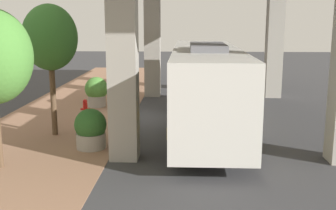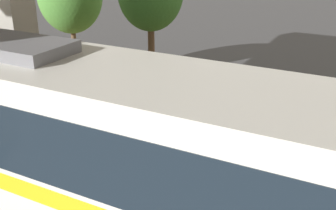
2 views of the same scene
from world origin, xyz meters
name	(u,v)px [view 1 (image 1 of 2)]	position (x,y,z in m)	size (l,w,h in m)	color
ground_plane	(132,118)	(0.00, 0.00, 0.00)	(80.00, 80.00, 0.00)	#38383A
sidewalk_strip	(68,117)	(-3.00, 0.00, 0.01)	(6.00, 40.00, 0.02)	#936B51
bus	(206,83)	(3.28, -1.88, 1.94)	(2.71, 11.75, 3.58)	silver
fire_hydrant	(85,110)	(-2.00, -0.71, 0.50)	(0.42, 0.20, 0.99)	red
planter_front	(97,91)	(-2.14, 2.39, 0.81)	(1.20, 1.20, 1.56)	#9E998E
planter_middle	(91,129)	(-0.83, -4.75, 0.70)	(1.12, 1.12, 1.43)	#9E998E
street_tree_near	(50,38)	(-2.65, -3.06, 3.77)	(2.07, 2.07, 5.05)	brown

